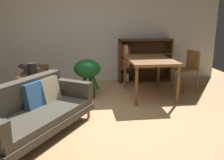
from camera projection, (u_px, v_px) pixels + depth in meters
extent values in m
plane|color=tan|center=(95.00, 124.00, 3.88)|extent=(8.16, 8.16, 0.00)
cube|color=silver|center=(87.00, 28.00, 6.13)|extent=(6.80, 0.10, 2.70)
cylinder|color=olive|center=(89.00, 114.00, 4.08)|extent=(0.04, 0.04, 0.15)
cylinder|color=olive|center=(55.00, 107.00, 4.37)|extent=(0.04, 0.04, 0.15)
cube|color=#474238|center=(37.00, 122.00, 3.47)|extent=(1.68, 1.98, 0.10)
cube|color=#474238|center=(36.00, 116.00, 3.44)|extent=(1.61, 1.90, 0.10)
cube|color=#474238|center=(18.00, 95.00, 3.51)|extent=(1.11, 1.57, 0.40)
cube|color=#474238|center=(71.00, 88.00, 4.13)|extent=(0.73, 0.54, 0.26)
cube|color=#336093|center=(35.00, 95.00, 3.62)|extent=(0.35, 0.41, 0.39)
cube|color=tan|center=(49.00, 90.00, 3.90)|extent=(0.37, 0.43, 0.39)
cube|color=#56351E|center=(40.00, 77.00, 5.62)|extent=(0.41, 0.04, 0.58)
cube|color=#56351E|center=(30.00, 93.00, 4.45)|extent=(0.41, 0.04, 0.58)
cube|color=#56351E|center=(35.00, 86.00, 5.05)|extent=(0.41, 1.22, 0.04)
cube|color=#56351E|center=(34.00, 71.00, 4.97)|extent=(0.41, 1.26, 0.04)
cube|color=#56351E|center=(36.00, 97.00, 5.10)|extent=(0.41, 1.22, 0.04)
cube|color=silver|center=(34.00, 69.00, 5.07)|extent=(0.22, 0.33, 0.02)
cube|color=black|center=(24.00, 67.00, 5.04)|extent=(0.20, 0.32, 0.08)
cylinder|color=#2D2823|center=(32.00, 68.00, 4.64)|extent=(0.19, 0.19, 0.21)
cylinder|color=slate|center=(32.00, 66.00, 4.63)|extent=(0.10, 0.10, 0.01)
cylinder|color=brown|center=(88.00, 93.00, 5.12)|extent=(0.30, 0.30, 0.18)
cylinder|color=#195623|center=(93.00, 76.00, 5.01)|extent=(0.26, 0.12, 0.59)
cylinder|color=#195623|center=(89.00, 75.00, 5.12)|extent=(0.12, 0.22, 0.56)
cylinder|color=#195623|center=(86.00, 80.00, 5.13)|extent=(0.08, 0.19, 0.34)
cylinder|color=#195623|center=(84.00, 80.00, 5.05)|extent=(0.19, 0.06, 0.40)
cylinder|color=#195623|center=(85.00, 78.00, 4.90)|extent=(0.13, 0.31, 0.55)
cylinder|color=#195623|center=(91.00, 80.00, 4.95)|extent=(0.19, 0.25, 0.46)
ellipsoid|color=#195623|center=(87.00, 68.00, 4.99)|extent=(0.54, 0.54, 0.37)
cylinder|color=brown|center=(125.00, 73.00, 5.69)|extent=(0.06, 0.06, 0.74)
cylinder|color=brown|center=(136.00, 87.00, 4.56)|extent=(0.06, 0.06, 0.74)
cylinder|color=brown|center=(159.00, 72.00, 5.79)|extent=(0.06, 0.06, 0.74)
cylinder|color=brown|center=(178.00, 85.00, 4.66)|extent=(0.06, 0.06, 0.74)
cube|color=brown|center=(150.00, 60.00, 5.07)|extent=(0.90, 1.27, 0.05)
cylinder|color=brown|center=(184.00, 84.00, 5.29)|extent=(0.04, 0.04, 0.46)
cylinder|color=brown|center=(173.00, 79.00, 5.66)|extent=(0.04, 0.04, 0.46)
cylinder|color=brown|center=(197.00, 82.00, 5.42)|extent=(0.04, 0.04, 0.46)
cylinder|color=brown|center=(186.00, 78.00, 5.79)|extent=(0.04, 0.04, 0.46)
cube|color=brown|center=(186.00, 70.00, 5.48)|extent=(0.49, 0.53, 0.04)
cube|color=brown|center=(193.00, 60.00, 5.49)|extent=(0.13, 0.40, 0.40)
cube|color=#56351E|center=(120.00, 61.00, 6.22)|extent=(0.04, 0.33, 1.09)
cube|color=#56351E|center=(169.00, 60.00, 6.38)|extent=(0.04, 0.33, 1.09)
cube|color=#56351E|center=(146.00, 40.00, 6.17)|extent=(1.34, 0.33, 0.04)
cube|color=#56351E|center=(144.00, 80.00, 6.43)|extent=(1.34, 0.33, 0.04)
cube|color=#56351E|center=(143.00, 59.00, 6.44)|extent=(1.31, 0.04, 1.09)
cube|color=#56351E|center=(145.00, 67.00, 6.34)|extent=(1.31, 0.31, 0.04)
cube|color=#56351E|center=(145.00, 54.00, 6.25)|extent=(1.31, 0.31, 0.04)
cube|color=black|center=(122.00, 76.00, 6.30)|extent=(0.06, 0.22, 0.22)
cube|color=#337F47|center=(124.00, 77.00, 6.31)|extent=(0.05, 0.23, 0.21)
cube|color=silver|center=(127.00, 77.00, 6.32)|extent=(0.06, 0.23, 0.20)
cube|color=red|center=(123.00, 63.00, 6.21)|extent=(0.07, 0.24, 0.23)
cube|color=silver|center=(125.00, 63.00, 6.21)|extent=(0.05, 0.20, 0.20)
cube|color=orange|center=(127.00, 63.00, 6.23)|extent=(0.06, 0.25, 0.21)
cube|color=red|center=(122.00, 49.00, 6.12)|extent=(0.03, 0.22, 0.23)
cube|color=gold|center=(124.00, 49.00, 6.12)|extent=(0.04, 0.20, 0.22)
cube|color=silver|center=(126.00, 49.00, 6.13)|extent=(0.05, 0.23, 0.22)
cube|color=red|center=(128.00, 50.00, 6.16)|extent=(0.04, 0.27, 0.15)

